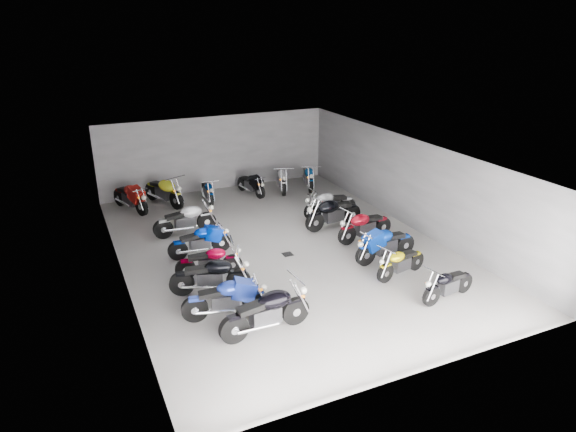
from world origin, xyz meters
The scene contains 24 objects.
ground centered at (0.00, 0.00, 0.00)m, with size 14.00×14.00×0.00m, color #9B9893.
wall_back centered at (0.00, 7.00, 1.60)m, with size 10.00×0.10×3.20m, color gray.
wall_left centered at (-5.00, 0.00, 1.60)m, with size 0.10×14.00×3.20m, color gray.
wall_right centered at (5.00, 0.00, 1.60)m, with size 0.10×14.00×3.20m, color gray.
ceiling centered at (0.00, 0.00, 3.22)m, with size 10.00×14.00×0.04m, color black.
drain_grate centered at (0.00, -0.50, 0.01)m, with size 0.32×0.32×0.01m, color black.
motorcycle_left_a centered at (-2.26, -4.26, 0.56)m, with size 2.35×0.50×1.03m.
motorcycle_left_b centered at (-2.92, -3.22, 0.53)m, with size 2.19×0.61×0.97m.
motorcycle_left_c centered at (-2.92, -1.89, 0.53)m, with size 2.15×0.83×0.98m.
motorcycle_left_d centered at (-2.67, -0.89, 0.47)m, with size 1.96×0.53×0.86m.
motorcycle_left_e centered at (-2.54, 0.59, 0.49)m, with size 2.04×0.40×0.90m.
motorcycle_left_f centered at (-2.54, 2.48, 0.54)m, with size 2.23×0.46×0.98m.
motorcycle_right_a centered at (2.75, -4.80, 0.44)m, with size 1.85×0.46×0.81m.
motorcycle_right_b centered at (2.39, -3.20, 0.45)m, with size 1.87×0.55×0.83m.
motorcycle_right_c centered at (2.58, -2.11, 0.54)m, with size 2.24×0.49×0.98m.
motorcycle_right_d centered at (2.84, -0.53, 0.53)m, with size 2.19×0.50×0.96m.
motorcycle_right_e centered at (2.42, 0.90, 0.56)m, with size 2.34×0.54×1.03m.
motorcycle_right_f centered at (2.81, 1.87, 0.52)m, with size 2.18×0.42×0.96m.
motorcycle_back_a centered at (-3.93, 5.68, 0.55)m, with size 1.01×2.19×1.01m.
motorcycle_back_b centered at (-2.59, 5.83, 0.57)m, with size 1.12×2.25×1.05m.
motorcycle_back_c centered at (-0.86, 5.58, 0.45)m, with size 0.40×1.87×0.82m.
motorcycle_back_d centered at (1.05, 5.57, 0.46)m, with size 0.60×1.91×0.85m.
motorcycle_back_e centered at (2.49, 5.56, 0.53)m, with size 0.84×2.14×0.97m.
motorcycle_back_f centered at (3.69, 5.39, 0.52)m, with size 0.84×2.09×0.95m.
Camera 1 is at (-6.15, -14.04, 7.09)m, focal length 32.00 mm.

